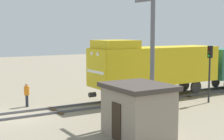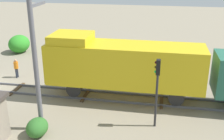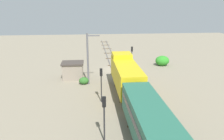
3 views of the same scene
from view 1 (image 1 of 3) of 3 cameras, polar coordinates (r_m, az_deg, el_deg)
ground_plane at (r=22.95m, az=-16.06°, el=-7.44°), size 102.75×102.75×0.00m
railway_track at (r=22.93m, az=-16.07°, el=-7.27°), size 2.40×68.50×0.16m
locomotive at (r=27.60m, az=7.03°, el=0.92°), size 2.90×11.60×4.60m
traffic_signal_mid at (r=26.85m, az=15.92°, el=1.06°), size 0.32×0.34×4.33m
worker_near_track at (r=25.45m, az=-13.99°, el=-3.73°), size 0.38×0.38×1.70m
catenary_mast at (r=21.10m, az=6.63°, el=2.86°), size 1.94×0.28×7.72m
relay_hut at (r=17.77m, az=4.36°, el=-6.64°), size 3.50×2.90×2.74m
bush_mid at (r=21.07m, az=7.91°, el=-6.98°), size 1.49×1.22×1.08m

